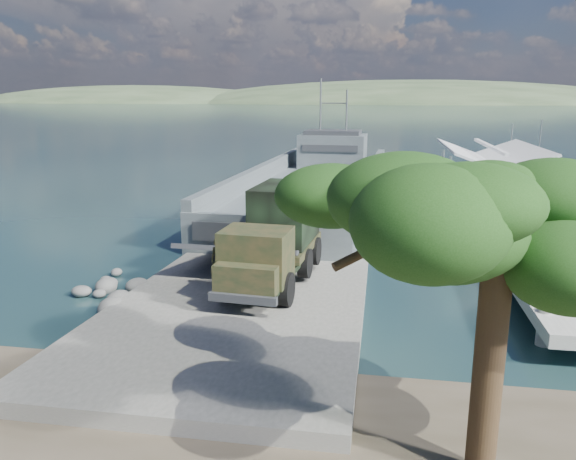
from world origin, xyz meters
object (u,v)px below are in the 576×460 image
object	(u,v)px
military_truck	(276,236)
sailboat_near	(507,194)
soldier	(219,269)
pier	(488,199)
overhang_tree	(469,226)
landing_craft	(314,195)
sailboat_far	(535,186)

from	to	relation	value
military_truck	sailboat_near	xyz separation A→B (m)	(15.34, 26.17, -2.19)
military_truck	soldier	size ratio (longest dim) A/B	4.79
military_truck	sailboat_near	size ratio (longest dim) A/B	1.39
pier	sailboat_near	bearing A→B (deg)	71.18
military_truck	overhang_tree	world-z (taller)	overhang_tree
military_truck	sailboat_near	distance (m)	30.41
soldier	landing_craft	bearing A→B (deg)	57.16
landing_craft	soldier	world-z (taller)	landing_craft
pier	sailboat_far	xyz separation A→B (m)	(6.83, 14.60, -1.25)
overhang_tree	military_truck	bearing A→B (deg)	118.08
landing_craft	soldier	distance (m)	21.93
landing_craft	overhang_tree	distance (m)	33.24
pier	soldier	xyz separation A→B (m)	(-14.24, -18.33, -0.16)
landing_craft	sailboat_near	size ratio (longest dim) A/B	5.78
landing_craft	military_truck	bearing A→B (deg)	-85.02
pier	landing_craft	xyz separation A→B (m)	(-12.77, 3.54, -0.70)
pier	soldier	size ratio (longest dim) A/B	23.32
landing_craft	sailboat_near	world-z (taller)	landing_craft
pier	sailboat_near	world-z (taller)	sailboat_near
pier	overhang_tree	size ratio (longest dim) A/B	5.32
military_truck	overhang_tree	size ratio (longest dim) A/B	1.09
landing_craft	soldier	xyz separation A→B (m)	(-1.47, -21.87, 0.54)
sailboat_near	overhang_tree	distance (m)	39.61
pier	sailboat_far	world-z (taller)	sailboat_far
pier	sailboat_far	distance (m)	16.17
pier	military_truck	world-z (taller)	pier
military_truck	soldier	world-z (taller)	military_truck
pier	sailboat_near	distance (m)	10.26
pier	military_truck	xyz separation A→B (m)	(-12.05, -16.53, 0.94)
overhang_tree	pier	bearing A→B (deg)	78.79
soldier	overhang_tree	world-z (taller)	overhang_tree
pier	overhang_tree	xyz separation A→B (m)	(-5.65, -28.53, 4.41)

